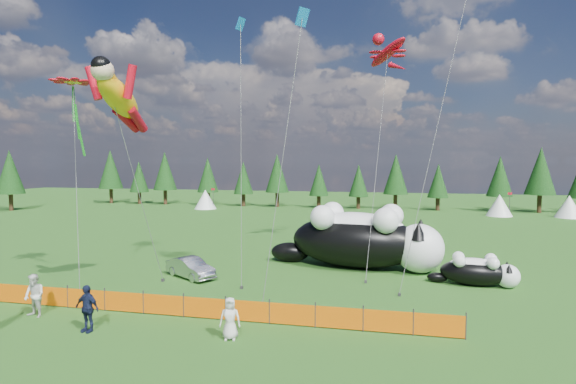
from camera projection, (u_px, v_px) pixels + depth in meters
The scene contains 15 objects.
ground at pixel (228, 299), 22.97m from camera, with size 160.00×160.00×0.00m, color #0C380A.
safety_fence at pixel (204, 308), 20.01m from camera, with size 22.06×0.06×1.10m.
tree_line at pixel (332, 181), 66.54m from camera, with size 90.00×4.00×8.00m, color black, non-canonical shape.
festival_tents at pixel (410, 203), 59.50m from camera, with size 50.00×3.20×2.80m, color white, non-canonical shape.
cat_large at pixel (363, 238), 29.44m from camera, with size 11.56×5.24×4.18m.
cat_small at pixel (478, 271), 25.33m from camera, with size 4.94×2.10×1.78m.
car at pixel (191, 268), 27.07m from camera, with size 1.27×3.65×1.20m, color #AFAFB4.
spectator_b at pixel (34, 296), 20.20m from camera, with size 0.95×0.56×1.95m, color silver.
spectator_c at pixel (87, 308), 18.49m from camera, with size 1.15×0.59×1.96m, color #131934.
spectator_e at pixel (230, 318), 17.69m from camera, with size 0.82×0.53×1.68m, color silver.
superhero_kite at pixel (119, 97), 22.20m from camera, with size 4.12×5.78×12.31m.
gecko_kite at pixel (388, 53), 34.23m from camera, with size 5.83×13.05×18.10m.
flower_kite at pixel (73, 84), 25.03m from camera, with size 4.24×5.03×12.12m.
diamond_kite_a at pixel (241, 34), 27.73m from camera, with size 1.63×4.70×16.46m.
diamond_kite_c at pixel (301, 28), 20.48m from camera, with size 2.10×2.04×14.41m.
Camera 1 is at (7.84, -21.35, 7.05)m, focal length 28.00 mm.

